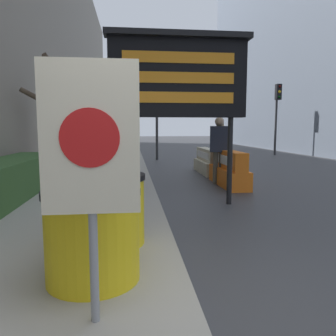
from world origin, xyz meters
TOP-DOWN VIEW (x-y plane):
  - ground_plane at (0.00, 0.00)m, footprint 120.00×120.00m
  - bare_tree at (-2.75, 7.44)m, footprint 1.36×1.73m
  - barrel_drum_foreground at (-0.85, 0.67)m, footprint 0.85×0.85m
  - barrel_drum_middle at (-0.78, 1.58)m, footprint 0.85×0.85m
  - warning_sign at (-0.77, -0.00)m, footprint 0.64×0.08m
  - message_board at (0.36, 3.89)m, footprint 2.64×0.36m
  - jersey_barrier_orange_near at (1.97, 5.97)m, footprint 0.54×2.05m
  - jersey_barrier_cream at (1.97, 8.34)m, footprint 0.54×2.06m
  - traffic_cone_near at (2.28, 10.08)m, footprint 0.40×0.40m
  - traffic_light_near_curb at (0.67, 13.05)m, footprint 0.28×0.44m
  - traffic_light_far_side at (7.43, 15.19)m, footprint 0.28×0.44m
  - pedestrian_worker at (2.07, 7.21)m, footprint 0.47×0.31m
  - pedestrian_passerby at (1.76, 6.19)m, footprint 0.52×0.39m

SIDE VIEW (x-z plane):
  - ground_plane at x=0.00m, z-range 0.00..0.00m
  - traffic_cone_near at x=2.28m, z-range -0.01..0.70m
  - jersey_barrier_cream at x=1.97m, z-range -0.05..0.76m
  - jersey_barrier_orange_near at x=1.97m, z-range -0.05..0.85m
  - barrel_drum_foreground at x=-0.85m, z-range 0.13..0.94m
  - barrel_drum_middle at x=-0.78m, z-range 0.13..0.94m
  - pedestrian_worker at x=2.07m, z-range 0.15..1.83m
  - pedestrian_passerby at x=1.76m, z-range 0.16..1.91m
  - warning_sign at x=-0.77m, z-range 0.42..2.19m
  - bare_tree at x=-2.75m, z-range 0.06..3.31m
  - message_board at x=0.36m, z-range 0.80..3.96m
  - traffic_light_near_curb at x=0.67m, z-range 0.86..4.63m
  - traffic_light_far_side at x=7.43m, z-range 0.87..4.71m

